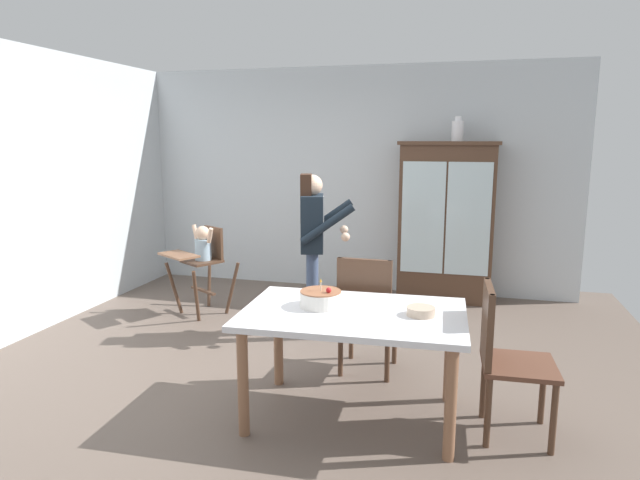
{
  "coord_description": "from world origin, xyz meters",
  "views": [
    {
      "loc": [
        1.34,
        -3.95,
        1.84
      ],
      "look_at": [
        0.1,
        0.7,
        0.95
      ],
      "focal_mm": 30.64,
      "sensor_mm": 36.0,
      "label": 1
    }
  ],
  "objects_px": {
    "adult_person": "(313,235)",
    "high_chair_with_toddler": "(202,254)",
    "serving_bowl": "(421,311)",
    "ceramic_vase": "(458,130)",
    "china_cabinet": "(446,222)",
    "birthday_cake": "(321,298)",
    "dining_table": "(353,325)",
    "dining_chair_far_side": "(366,307)",
    "dining_chair_right_end": "(503,350)"
  },
  "relations": [
    {
      "from": "adult_person",
      "to": "high_chair_with_toddler",
      "type": "bearing_deg",
      "value": 61.62
    },
    {
      "from": "serving_bowl",
      "to": "adult_person",
      "type": "bearing_deg",
      "value": 127.97
    },
    {
      "from": "ceramic_vase",
      "to": "adult_person",
      "type": "bearing_deg",
      "value": -128.62
    },
    {
      "from": "china_cabinet",
      "to": "birthday_cake",
      "type": "distance_m",
      "value": 3.01
    },
    {
      "from": "dining_table",
      "to": "birthday_cake",
      "type": "bearing_deg",
      "value": 168.34
    },
    {
      "from": "dining_table",
      "to": "dining_chair_far_side",
      "type": "xyz_separation_m",
      "value": [
        -0.03,
        0.68,
        -0.09
      ]
    },
    {
      "from": "high_chair_with_toddler",
      "to": "dining_table",
      "type": "bearing_deg",
      "value": -11.06
    },
    {
      "from": "dining_chair_far_side",
      "to": "birthday_cake",
      "type": "bearing_deg",
      "value": 74.12
    },
    {
      "from": "china_cabinet",
      "to": "high_chair_with_toddler",
      "type": "height_order",
      "value": "china_cabinet"
    },
    {
      "from": "china_cabinet",
      "to": "dining_table",
      "type": "distance_m",
      "value": 3.02
    },
    {
      "from": "adult_person",
      "to": "serving_bowl",
      "type": "xyz_separation_m",
      "value": [
        1.1,
        -1.41,
        -0.2
      ]
    },
    {
      "from": "adult_person",
      "to": "dining_chair_far_side",
      "type": "xyz_separation_m",
      "value": [
        0.64,
        -0.76,
        -0.41
      ]
    },
    {
      "from": "china_cabinet",
      "to": "high_chair_with_toddler",
      "type": "bearing_deg",
      "value": -153.87
    },
    {
      "from": "adult_person",
      "to": "serving_bowl",
      "type": "height_order",
      "value": "adult_person"
    },
    {
      "from": "china_cabinet",
      "to": "high_chair_with_toddler",
      "type": "xyz_separation_m",
      "value": [
        -2.45,
        -1.2,
        -0.26
      ]
    },
    {
      "from": "dining_table",
      "to": "dining_chair_far_side",
      "type": "relative_size",
      "value": 1.53
    },
    {
      "from": "ceramic_vase",
      "to": "dining_chair_right_end",
      "type": "height_order",
      "value": "ceramic_vase"
    },
    {
      "from": "adult_person",
      "to": "dining_table",
      "type": "distance_m",
      "value": 1.62
    },
    {
      "from": "china_cabinet",
      "to": "dining_table",
      "type": "bearing_deg",
      "value": -99.01
    },
    {
      "from": "high_chair_with_toddler",
      "to": "dining_chair_far_side",
      "type": "relative_size",
      "value": 0.99
    },
    {
      "from": "dining_table",
      "to": "china_cabinet",
      "type": "bearing_deg",
      "value": 80.99
    },
    {
      "from": "serving_bowl",
      "to": "high_chair_with_toddler",
      "type": "bearing_deg",
      "value": 144.1
    },
    {
      "from": "serving_bowl",
      "to": "dining_chair_far_side",
      "type": "height_order",
      "value": "dining_chair_far_side"
    },
    {
      "from": "dining_table",
      "to": "birthday_cake",
      "type": "relative_size",
      "value": 5.26
    },
    {
      "from": "china_cabinet",
      "to": "high_chair_with_toddler",
      "type": "distance_m",
      "value": 2.75
    },
    {
      "from": "adult_person",
      "to": "serving_bowl",
      "type": "distance_m",
      "value": 1.81
    },
    {
      "from": "birthday_cake",
      "to": "ceramic_vase",
      "type": "bearing_deg",
      "value": 74.94
    },
    {
      "from": "china_cabinet",
      "to": "serving_bowl",
      "type": "xyz_separation_m",
      "value": [
        -0.04,
        -2.95,
        -0.15
      ]
    },
    {
      "from": "dining_table",
      "to": "dining_chair_far_side",
      "type": "height_order",
      "value": "dining_chair_far_side"
    },
    {
      "from": "ceramic_vase",
      "to": "birthday_cake",
      "type": "height_order",
      "value": "ceramic_vase"
    },
    {
      "from": "ceramic_vase",
      "to": "high_chair_with_toddler",
      "type": "height_order",
      "value": "ceramic_vase"
    },
    {
      "from": "birthday_cake",
      "to": "serving_bowl",
      "type": "xyz_separation_m",
      "value": [
        0.66,
        -0.02,
        -0.03
      ]
    },
    {
      "from": "ceramic_vase",
      "to": "dining_chair_far_side",
      "type": "xyz_separation_m",
      "value": [
        -0.59,
        -2.3,
        -1.38
      ]
    },
    {
      "from": "dining_chair_far_side",
      "to": "dining_chair_right_end",
      "type": "height_order",
      "value": "same"
    },
    {
      "from": "dining_table",
      "to": "dining_chair_far_side",
      "type": "bearing_deg",
      "value": 92.74
    },
    {
      "from": "high_chair_with_toddler",
      "to": "serving_bowl",
      "type": "bearing_deg",
      "value": -5.16
    },
    {
      "from": "dining_table",
      "to": "serving_bowl",
      "type": "bearing_deg",
      "value": 3.37
    },
    {
      "from": "adult_person",
      "to": "dining_chair_right_end",
      "type": "distance_m",
      "value": 2.18
    },
    {
      "from": "dining_table",
      "to": "dining_chair_far_side",
      "type": "distance_m",
      "value": 0.69
    },
    {
      "from": "high_chair_with_toddler",
      "to": "adult_person",
      "type": "distance_m",
      "value": 1.39
    },
    {
      "from": "ceramic_vase",
      "to": "dining_table",
      "type": "bearing_deg",
      "value": -100.59
    },
    {
      "from": "birthday_cake",
      "to": "dining_chair_right_end",
      "type": "relative_size",
      "value": 0.29
    },
    {
      "from": "high_chair_with_toddler",
      "to": "serving_bowl",
      "type": "distance_m",
      "value": 2.98
    },
    {
      "from": "adult_person",
      "to": "dining_table",
      "type": "bearing_deg",
      "value": -169.11
    },
    {
      "from": "adult_person",
      "to": "dining_chair_right_end",
      "type": "relative_size",
      "value": 1.59
    },
    {
      "from": "adult_person",
      "to": "dining_table",
      "type": "relative_size",
      "value": 1.04
    },
    {
      "from": "ceramic_vase",
      "to": "high_chair_with_toddler",
      "type": "xyz_separation_m",
      "value": [
        -2.54,
        -1.21,
        -1.28
      ]
    },
    {
      "from": "ceramic_vase",
      "to": "serving_bowl",
      "type": "distance_m",
      "value": 3.18
    },
    {
      "from": "dining_chair_right_end",
      "to": "serving_bowl",
      "type": "bearing_deg",
      "value": 88.84
    },
    {
      "from": "ceramic_vase",
      "to": "serving_bowl",
      "type": "relative_size",
      "value": 1.5
    }
  ]
}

